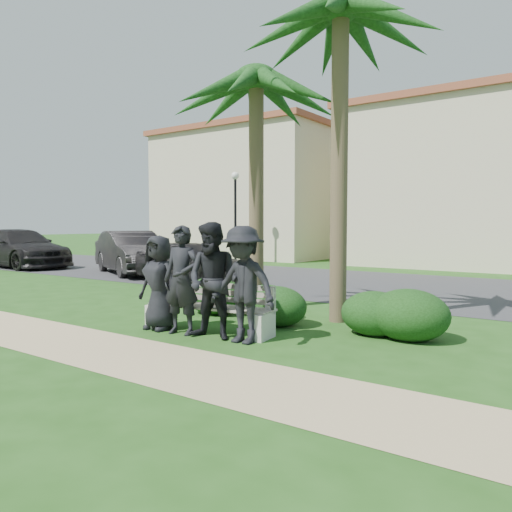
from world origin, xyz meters
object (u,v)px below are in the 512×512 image
(street_lamp, at_px, (235,201))
(palm_left, at_px, (256,81))
(park_bench, at_px, (209,311))
(car_a, at_px, (192,261))
(man_a, at_px, (159,283))
(palm_right, at_px, (341,12))
(car_b, at_px, (132,252))
(car_c, at_px, (20,248))
(man_d, at_px, (243,285))
(man_c, at_px, (213,281))
(man_b, at_px, (182,280))

(street_lamp, height_order, palm_left, palm_left)
(park_bench, relative_size, car_a, 0.60)
(man_a, bearing_deg, car_a, 129.95)
(park_bench, xyz_separation_m, palm_right, (1.37, 2.15, 5.39))
(palm_right, distance_m, car_b, 12.18)
(man_a, height_order, palm_left, palm_left)
(palm_left, xyz_separation_m, car_c, (-14.61, 2.84, -4.08))
(park_bench, distance_m, man_d, 1.11)
(park_bench, xyz_separation_m, man_a, (-0.88, -0.33, 0.46))
(street_lamp, xyz_separation_m, car_c, (-6.58, -6.78, -2.13))
(car_b, height_order, car_c, car_c)
(park_bench, bearing_deg, palm_right, 49.68)
(street_lamp, bearing_deg, car_a, -62.80)
(park_bench, bearing_deg, man_c, -49.79)
(palm_right, bearing_deg, man_d, -100.24)
(palm_left, height_order, car_b, palm_left)
(street_lamp, relative_size, car_b, 0.88)
(car_a, bearing_deg, park_bench, -137.43)
(palm_right, relative_size, car_c, 1.20)
(man_a, bearing_deg, park_bench, 22.17)
(man_b, bearing_deg, palm_right, 46.42)
(man_b, distance_m, palm_left, 4.85)
(man_b, bearing_deg, man_d, -5.83)
(street_lamp, bearing_deg, car_c, -134.15)
(man_c, relative_size, car_b, 0.39)
(car_a, distance_m, car_b, 3.84)
(man_c, bearing_deg, car_c, 152.88)
(man_b, height_order, car_c, man_b)
(park_bench, bearing_deg, man_a, -167.52)
(man_a, xyz_separation_m, man_d, (1.81, 0.05, 0.09))
(man_d, bearing_deg, man_c, -174.82)
(park_bench, relative_size, palm_left, 0.41)
(street_lamp, relative_size, man_b, 2.33)
(palm_right, xyz_separation_m, car_b, (-10.41, 3.91, -4.95))
(car_b, bearing_deg, street_lamp, 21.66)
(palm_left, bearing_deg, man_c, -68.35)
(man_a, distance_m, car_b, 10.36)
(palm_left, height_order, palm_right, palm_right)
(man_b, height_order, car_a, man_b)
(street_lamp, bearing_deg, park_bench, -53.95)
(street_lamp, relative_size, man_a, 2.58)
(man_c, distance_m, palm_right, 5.50)
(man_d, distance_m, car_c, 17.14)
(street_lamp, relative_size, palm_left, 0.73)
(park_bench, relative_size, man_a, 1.44)
(man_d, xyz_separation_m, car_c, (-16.23, 5.49, -0.10))
(man_a, distance_m, man_d, 1.81)
(park_bench, relative_size, palm_right, 0.35)
(street_lamp, bearing_deg, man_d, -51.79)
(man_b, bearing_deg, car_c, 149.35)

